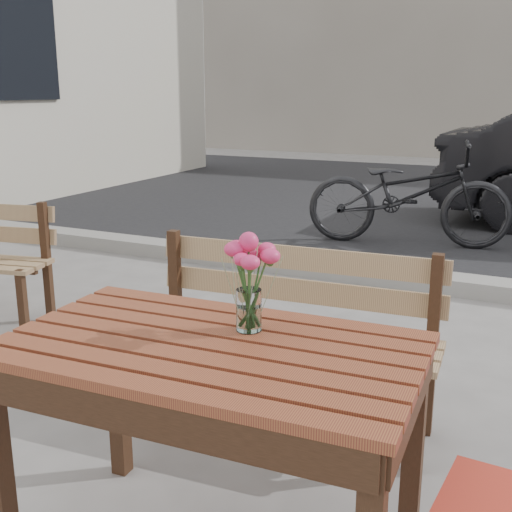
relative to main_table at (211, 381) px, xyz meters
The scene contains 6 objects.
ground 0.68m from the main_table, 148.31° to the left, with size 80.00×80.00×0.00m, color slate.
street 5.25m from the main_table, 92.67° to the left, with size 30.00×8.12×0.12m.
main_table is the anchor object (origin of this frame).
main_bench 0.97m from the main_table, 98.61° to the left, with size 1.33×0.47×0.81m.
main_vase 0.34m from the main_table, 67.18° to the left, with size 0.16×0.16×0.30m.
bicycle 4.51m from the main_table, 95.18° to the left, with size 0.65×1.86×0.98m, color black.
Camera 1 is at (1.09, -1.64, 1.43)m, focal length 45.00 mm.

